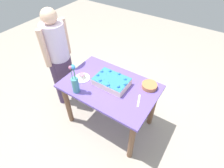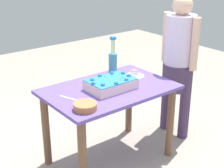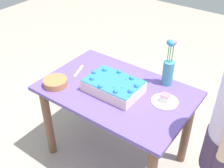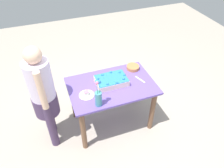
# 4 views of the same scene
# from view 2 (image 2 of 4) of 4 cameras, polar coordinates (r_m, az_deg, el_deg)

# --- Properties ---
(ground_plane) EXTENTS (8.00, 8.00, 0.00)m
(ground_plane) POSITION_cam_2_polar(r_m,az_deg,el_deg) (3.41, -0.42, -12.25)
(ground_plane) COLOR #A99D8E
(dining_table) EXTENTS (1.15, 0.75, 0.74)m
(dining_table) POSITION_cam_2_polar(r_m,az_deg,el_deg) (3.12, -0.45, -3.09)
(dining_table) COLOR #664FAC
(dining_table) RESTS_ON ground_plane
(sheet_cake) EXTENTS (0.41, 0.28, 0.12)m
(sheet_cake) POSITION_cam_2_polar(r_m,az_deg,el_deg) (3.01, -0.22, 0.02)
(sheet_cake) COLOR #FDDDC9
(sheet_cake) RESTS_ON dining_table
(serving_plate_with_slice) EXTENTS (0.19, 0.19, 0.06)m
(serving_plate_with_slice) POSITION_cam_2_polar(r_m,az_deg,el_deg) (3.33, 3.69, 1.54)
(serving_plate_with_slice) COLOR white
(serving_plate_with_slice) RESTS_ON dining_table
(cake_knife) EXTENTS (0.08, 0.18, 0.00)m
(cake_knife) POSITION_cam_2_polar(r_m,az_deg,el_deg) (2.87, -7.25, -2.35)
(cake_knife) COLOR silver
(cake_knife) RESTS_ON dining_table
(flower_vase) EXTENTS (0.08, 0.08, 0.38)m
(flower_vase) POSITION_cam_2_polar(r_m,az_deg,el_deg) (3.38, 0.14, 4.07)
(flower_vase) COLOR teal
(flower_vase) RESTS_ON dining_table
(fruit_bowl) EXTENTS (0.18, 0.18, 0.05)m
(fruit_bowl) POSITION_cam_2_polar(r_m,az_deg,el_deg) (2.65, -4.46, -3.72)
(fruit_bowl) COLOR #BE7745
(fruit_bowl) RESTS_ON dining_table
(person_standing) EXTENTS (0.31, 0.45, 1.49)m
(person_standing) POSITION_cam_2_polar(r_m,az_deg,el_deg) (3.57, 11.03, 4.19)
(person_standing) COLOR #493557
(person_standing) RESTS_ON ground_plane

